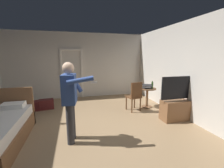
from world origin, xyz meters
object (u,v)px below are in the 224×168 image
at_px(person_blue_shirt, 70,97).
at_px(suitcase_dark, 30,106).
at_px(side_table, 147,94).
at_px(bottle_on_table, 152,85).
at_px(wooden_chair, 135,95).
at_px(laptop, 147,87).
at_px(suitcase_small, 46,104).
at_px(tv_flatscreen, 177,106).

relative_size(person_blue_shirt, suitcase_dark, 2.71).
bearing_deg(suitcase_dark, side_table, -12.34).
height_order(bottle_on_table, wooden_chair, wooden_chair).
height_order(side_table, laptop, laptop).
height_order(laptop, person_blue_shirt, person_blue_shirt).
distance_m(bottle_on_table, suitcase_dark, 4.23).
bearing_deg(laptop, suitcase_small, 167.91).
distance_m(side_table, wooden_chair, 0.65).
bearing_deg(bottle_on_table, person_blue_shirt, -151.12).
distance_m(side_table, suitcase_dark, 4.04).
bearing_deg(wooden_chair, bottle_on_table, 13.63).
relative_size(bottle_on_table, wooden_chair, 0.27).
distance_m(tv_flatscreen, laptop, 1.28).
bearing_deg(laptop, person_blue_shirt, -148.72).
xyz_separation_m(laptop, bottle_on_table, (0.19, -0.04, 0.06)).
xyz_separation_m(laptop, suitcase_small, (-3.44, 0.74, -0.58)).
xyz_separation_m(wooden_chair, person_blue_shirt, (-2.02, -1.34, 0.43)).
height_order(laptop, bottle_on_table, bottle_on_table).
bearing_deg(suitcase_dark, person_blue_shirt, -61.74).
distance_m(bottle_on_table, suitcase_small, 3.76).
xyz_separation_m(person_blue_shirt, suitcase_dark, (-1.37, 2.22, -0.82)).
xyz_separation_m(laptop, suitcase_dark, (-3.93, 0.66, -0.59)).
bearing_deg(bottle_on_table, laptop, 167.87).
relative_size(side_table, wooden_chair, 0.71).
bearing_deg(bottle_on_table, suitcase_dark, 170.30).
height_order(tv_flatscreen, suitcase_small, tv_flatscreen).
xyz_separation_m(side_table, bottle_on_table, (0.14, -0.08, 0.34)).
bearing_deg(suitcase_dark, wooden_chair, -17.98).
bearing_deg(laptop, suitcase_dark, 170.42).
bearing_deg(wooden_chair, person_blue_shirt, -146.46).
distance_m(bottle_on_table, person_blue_shirt, 3.14).
distance_m(tv_flatscreen, person_blue_shirt, 3.01).
bearing_deg(person_blue_shirt, suitcase_small, 110.85).
height_order(side_table, bottle_on_table, bottle_on_table).
bearing_deg(wooden_chair, laptop, 21.80).
relative_size(tv_flatscreen, person_blue_shirt, 0.75).
xyz_separation_m(tv_flatscreen, laptop, (-0.37, 1.17, 0.36)).
xyz_separation_m(person_blue_shirt, suitcase_small, (-0.87, 2.29, -0.81)).
distance_m(side_table, person_blue_shirt, 3.10).
bearing_deg(tv_flatscreen, person_blue_shirt, -172.56).
bearing_deg(tv_flatscreen, wooden_chair, 133.49).
relative_size(side_table, suitcase_dark, 1.12).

